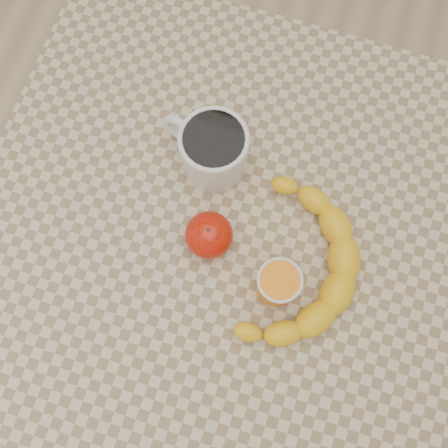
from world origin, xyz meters
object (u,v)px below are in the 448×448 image
(orange_juice_glass, at_px, (278,283))
(banana, at_px, (297,268))
(table, at_px, (224,239))
(coffee_mug, at_px, (212,148))
(apple, at_px, (209,235))

(orange_juice_glass, height_order, banana, orange_juice_glass)
(table, height_order, coffee_mug, coffee_mug)
(coffee_mug, relative_size, apple, 1.90)
(table, distance_m, apple, 0.12)
(table, xyz_separation_m, apple, (-0.02, -0.03, 0.12))
(coffee_mug, distance_m, orange_juice_glass, 0.23)
(table, distance_m, banana, 0.17)
(orange_juice_glass, bearing_deg, table, 147.58)
(coffee_mug, distance_m, apple, 0.14)
(banana, bearing_deg, coffee_mug, 149.75)
(coffee_mug, bearing_deg, apple, -74.08)
(apple, distance_m, banana, 0.14)
(banana, bearing_deg, orange_juice_glass, -116.66)
(table, relative_size, banana, 2.38)
(table, bearing_deg, banana, -14.68)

